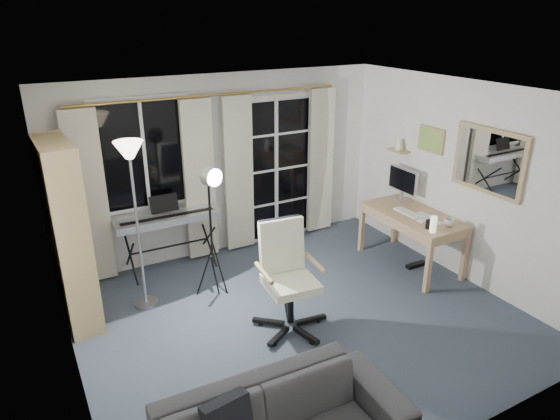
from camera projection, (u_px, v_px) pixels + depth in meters
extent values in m
cube|color=#384052|center=(300.00, 318.00, 5.45)|extent=(4.50, 4.00, 0.02)
cube|color=white|center=(144.00, 154.00, 6.03)|extent=(1.20, 0.06, 1.40)
cube|color=black|center=(144.00, 155.00, 6.01)|extent=(1.10, 0.02, 1.30)
cube|color=white|center=(144.00, 155.00, 6.00)|extent=(0.04, 0.03, 1.30)
cube|color=white|center=(275.00, 170.00, 7.01)|extent=(1.32, 0.06, 2.11)
cube|color=black|center=(257.00, 174.00, 6.85)|extent=(0.55, 0.02, 1.95)
cube|color=black|center=(294.00, 168.00, 7.12)|extent=(0.55, 0.02, 1.95)
cube|color=white|center=(276.00, 171.00, 6.98)|extent=(0.05, 0.04, 2.05)
cube|color=white|center=(276.00, 203.00, 7.15)|extent=(1.15, 0.03, 0.03)
cube|color=white|center=(276.00, 170.00, 6.97)|extent=(1.15, 0.03, 0.03)
cube|color=white|center=(276.00, 134.00, 6.78)|extent=(1.15, 0.03, 0.03)
cylinder|color=gold|center=(213.00, 95.00, 6.12)|extent=(3.50, 0.03, 0.03)
cube|color=beige|center=(89.00, 199.00, 5.79)|extent=(0.40, 0.07, 2.10)
cube|color=beige|center=(199.00, 181.00, 6.39)|extent=(0.40, 0.07, 2.10)
cube|color=beige|center=(239.00, 175.00, 6.64)|extent=(0.40, 0.07, 2.10)
cube|color=beige|center=(321.00, 162.00, 7.22)|extent=(0.40, 0.07, 2.10)
cube|color=tan|center=(76.00, 251.00, 4.74)|extent=(0.32, 0.04, 1.97)
cube|color=tan|center=(60.00, 220.00, 5.44)|extent=(0.32, 0.04, 1.97)
cube|color=tan|center=(53.00, 238.00, 5.02)|extent=(0.07, 0.89, 1.97)
cube|color=tan|center=(82.00, 314.00, 5.44)|extent=(0.36, 0.90, 0.02)
cube|color=tan|center=(76.00, 285.00, 5.31)|extent=(0.36, 0.90, 0.02)
cube|color=tan|center=(71.00, 254.00, 5.17)|extent=(0.36, 0.90, 0.02)
cube|color=tan|center=(65.00, 221.00, 5.03)|extent=(0.36, 0.90, 0.02)
cube|color=tan|center=(59.00, 186.00, 4.89)|extent=(0.36, 0.90, 0.02)
cube|color=tan|center=(52.00, 143.00, 4.73)|extent=(0.36, 0.90, 0.02)
cube|color=white|center=(84.00, 288.00, 4.98)|extent=(0.22, 0.07, 0.25)
cube|color=#AA7347|center=(82.00, 287.00, 5.07)|extent=(0.22, 0.05, 0.20)
cube|color=#353535|center=(80.00, 282.00, 5.12)|extent=(0.22, 0.05, 0.23)
cube|color=#AA7347|center=(78.00, 276.00, 5.17)|extent=(0.22, 0.05, 0.29)
cube|color=white|center=(77.00, 276.00, 5.24)|extent=(0.22, 0.06, 0.23)
cube|color=#BC3574|center=(76.00, 272.00, 5.31)|extent=(0.22, 0.05, 0.24)
cube|color=#2D6D87|center=(74.00, 269.00, 5.37)|extent=(0.22, 0.06, 0.24)
cube|color=#AA7347|center=(73.00, 266.00, 5.44)|extent=(0.22, 0.04, 0.23)
cube|color=#BC3574|center=(71.00, 263.00, 5.50)|extent=(0.22, 0.06, 0.23)
cube|color=#353535|center=(70.00, 259.00, 5.57)|extent=(0.22, 0.04, 0.26)
cube|color=#2D6D87|center=(78.00, 254.00, 4.84)|extent=(0.22, 0.04, 0.27)
cube|color=#353535|center=(77.00, 252.00, 4.89)|extent=(0.22, 0.07, 0.26)
cube|color=#353535|center=(75.00, 250.00, 4.98)|extent=(0.22, 0.05, 0.23)
cube|color=#2D6D87|center=(73.00, 247.00, 5.04)|extent=(0.22, 0.04, 0.21)
cube|color=#2D6D87|center=(72.00, 244.00, 5.09)|extent=(0.22, 0.05, 0.23)
cube|color=#353535|center=(70.00, 240.00, 5.14)|extent=(0.22, 0.04, 0.27)
cube|color=#353535|center=(69.00, 239.00, 5.21)|extent=(0.22, 0.06, 0.22)
cube|color=#B87745|center=(68.00, 236.00, 5.28)|extent=(0.22, 0.05, 0.23)
cube|color=#AA7347|center=(66.00, 233.00, 5.34)|extent=(0.22, 0.04, 0.24)
cube|color=#353535|center=(65.00, 231.00, 5.39)|extent=(0.22, 0.04, 0.23)
cube|color=#BC3574|center=(72.00, 218.00, 4.70)|extent=(0.22, 0.05, 0.28)
cube|color=#353535|center=(71.00, 219.00, 4.77)|extent=(0.22, 0.04, 0.21)
cube|color=white|center=(69.00, 213.00, 4.81)|extent=(0.22, 0.04, 0.30)
cube|color=white|center=(68.00, 211.00, 4.87)|extent=(0.22, 0.04, 0.27)
cube|color=#AA7347|center=(67.00, 211.00, 4.93)|extent=(0.22, 0.04, 0.22)
cube|color=#2D6D87|center=(65.00, 209.00, 4.99)|extent=(0.22, 0.05, 0.23)
cylinder|color=#B2B2B7|center=(146.00, 302.00, 5.69)|extent=(0.35, 0.35, 0.03)
cylinder|color=#B2B2B7|center=(138.00, 232.00, 5.36)|extent=(0.04, 0.04, 1.76)
cone|color=#FFE5B2|center=(129.00, 150.00, 5.03)|extent=(0.37, 0.37, 0.18)
cylinder|color=black|center=(130.00, 255.00, 6.08)|extent=(0.03, 0.62, 0.56)
cylinder|color=black|center=(130.00, 255.00, 6.08)|extent=(0.03, 0.62, 0.56)
cylinder|color=black|center=(207.00, 238.00, 6.51)|extent=(0.03, 0.62, 0.56)
cylinder|color=black|center=(207.00, 238.00, 6.51)|extent=(0.03, 0.62, 0.56)
cylinder|color=black|center=(170.00, 246.00, 6.29)|extent=(0.99, 0.04, 0.02)
cube|color=silver|center=(167.00, 219.00, 6.15)|extent=(1.30, 0.35, 0.09)
cube|color=white|center=(169.00, 218.00, 6.08)|extent=(1.19, 0.16, 0.01)
cube|color=black|center=(168.00, 216.00, 6.10)|extent=(1.15, 0.10, 0.01)
cube|color=black|center=(164.00, 203.00, 6.17)|extent=(0.35, 0.08, 0.22)
cylinder|color=black|center=(220.00, 269.00, 5.86)|extent=(0.11, 0.24, 0.64)
cylinder|color=black|center=(205.00, 271.00, 5.81)|extent=(0.25, 0.06, 0.64)
cylinder|color=black|center=(215.00, 276.00, 5.70)|extent=(0.17, 0.20, 0.64)
cylinder|color=black|center=(211.00, 223.00, 5.56)|extent=(0.03, 0.03, 1.11)
cylinder|color=silver|center=(211.00, 177.00, 5.32)|extent=(0.24, 0.18, 0.21)
cylinder|color=white|center=(215.00, 178.00, 5.28)|extent=(0.18, 0.08, 0.18)
cube|color=black|center=(311.00, 320.00, 5.32)|extent=(0.35, 0.09, 0.04)
cylinder|color=black|center=(318.00, 320.00, 5.36)|extent=(0.06, 0.06, 0.05)
cube|color=black|center=(288.00, 312.00, 5.45)|extent=(0.19, 0.34, 0.04)
cylinder|color=black|center=(287.00, 309.00, 5.54)|extent=(0.06, 0.06, 0.05)
cube|color=black|center=(269.00, 322.00, 5.28)|extent=(0.29, 0.27, 0.04)
cylinder|color=black|center=(261.00, 322.00, 5.31)|extent=(0.06, 0.06, 0.05)
cube|color=black|center=(279.00, 336.00, 5.04)|extent=(0.33, 0.22, 0.04)
cylinder|color=black|center=(274.00, 343.00, 4.98)|extent=(0.06, 0.06, 0.05)
cube|color=black|center=(306.00, 335.00, 5.06)|extent=(0.12, 0.35, 0.04)
cylinder|color=black|center=(312.00, 341.00, 5.01)|extent=(0.06, 0.06, 0.05)
cylinder|color=black|center=(291.00, 304.00, 5.14)|extent=(0.07, 0.07, 0.43)
cube|color=white|center=(291.00, 284.00, 5.05)|extent=(0.55, 0.55, 0.09)
cube|color=white|center=(282.00, 245.00, 5.13)|extent=(0.49, 0.18, 0.57)
cube|color=black|center=(280.00, 242.00, 5.16)|extent=(0.46, 0.16, 0.52)
cylinder|color=tan|center=(264.00, 273.00, 4.90)|extent=(0.09, 0.44, 0.05)
cylinder|color=tan|center=(315.00, 263.00, 5.10)|extent=(0.09, 0.44, 0.05)
cube|color=#A48154|center=(413.00, 215.00, 6.33)|extent=(0.67, 1.35, 0.04)
cube|color=#A48154|center=(412.00, 220.00, 6.35)|extent=(0.64, 1.31, 0.10)
cube|color=#A48154|center=(428.00, 267.00, 5.81)|extent=(0.06, 0.06, 0.68)
cube|color=#A48154|center=(465.00, 255.00, 6.08)|extent=(0.06, 0.06, 0.68)
cube|color=#A48154|center=(362.00, 228.00, 6.84)|extent=(0.06, 0.06, 0.68)
cube|color=#A48154|center=(395.00, 220.00, 7.11)|extent=(0.06, 0.06, 0.68)
cube|color=silver|center=(401.00, 200.00, 6.77)|extent=(0.17, 0.12, 0.01)
cube|color=silver|center=(402.00, 191.00, 6.72)|extent=(0.04, 0.03, 0.21)
cube|color=silver|center=(403.00, 180.00, 6.67)|extent=(0.03, 0.52, 0.33)
cube|color=black|center=(402.00, 180.00, 6.66)|extent=(0.01, 0.48, 0.29)
cube|color=white|center=(408.00, 213.00, 6.33)|extent=(0.14, 0.40, 0.02)
cube|color=white|center=(421.00, 221.00, 6.07)|extent=(0.06, 0.10, 0.02)
cube|color=white|center=(424.00, 217.00, 6.22)|extent=(0.25, 0.31, 0.01)
cube|color=white|center=(434.00, 223.00, 6.05)|extent=(0.21, 0.16, 0.00)
cube|color=black|center=(428.00, 224.00, 5.86)|extent=(0.05, 0.04, 0.12)
cylinder|color=white|center=(433.00, 224.00, 5.76)|extent=(0.08, 0.08, 0.19)
cube|color=black|center=(416.00, 265.00, 6.52)|extent=(0.29, 0.08, 0.05)
imported|color=silver|center=(449.00, 222.00, 5.93)|extent=(0.12, 0.09, 0.12)
cube|color=tan|center=(489.00, 161.00, 5.58)|extent=(0.04, 0.94, 0.74)
cube|color=white|center=(488.00, 161.00, 5.57)|extent=(0.01, 0.84, 0.64)
cube|color=tan|center=(431.00, 140.00, 6.29)|extent=(0.03, 0.42, 0.32)
cube|color=#4B8341|center=(430.00, 140.00, 6.29)|extent=(0.00, 0.36, 0.26)
cube|color=tan|center=(398.00, 151.00, 6.76)|extent=(0.16, 0.30, 0.02)
cone|color=white|center=(399.00, 144.00, 6.73)|extent=(0.12, 0.12, 0.15)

